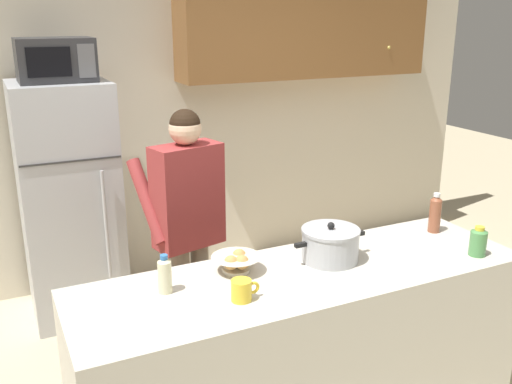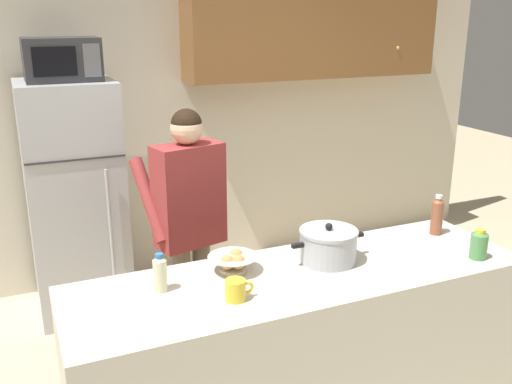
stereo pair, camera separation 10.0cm
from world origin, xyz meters
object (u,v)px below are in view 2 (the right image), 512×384
at_px(refrigerator, 76,200).
at_px(bottle_mid_counter, 160,273).
at_px(bread_bowl, 233,262).
at_px(cooking_pot, 328,245).
at_px(person_near_pot, 189,210).
at_px(coffee_mug, 236,290).
at_px(bottle_far_corner, 479,244).
at_px(bottle_near_edge, 437,215).
at_px(microwave, 62,59).

relative_size(refrigerator, bottle_mid_counter, 9.32).
relative_size(refrigerator, bread_bowl, 6.99).
bearing_deg(refrigerator, cooking_pot, -60.19).
xyz_separation_m(cooking_pot, bread_bowl, (-0.48, 0.07, -0.03)).
bearing_deg(person_near_pot, bread_bowl, -91.32).
relative_size(person_near_pot, coffee_mug, 12.20).
height_order(bread_bowl, bottle_mid_counter, bottle_mid_counter).
height_order(cooking_pot, coffee_mug, cooking_pot).
height_order(coffee_mug, bottle_far_corner, bottle_far_corner).
height_order(bottle_near_edge, bottle_far_corner, bottle_near_edge).
bearing_deg(refrigerator, coffee_mug, -77.30).
bearing_deg(cooking_pot, bottle_far_corner, -21.36).
bearing_deg(microwave, bottle_mid_counter, -84.53).
bearing_deg(microwave, bread_bowl, -72.34).
bearing_deg(refrigerator, bottle_near_edge, -44.00).
bearing_deg(bottle_far_corner, person_near_pot, 136.61).
bearing_deg(microwave, person_near_pot, -58.96).
xyz_separation_m(bottle_near_edge, bottle_mid_counter, (-1.60, -0.05, -0.02)).
distance_m(cooking_pot, coffee_mug, 0.61).
distance_m(person_near_pot, bread_bowl, 0.76).
bearing_deg(bottle_near_edge, refrigerator, 136.00).
height_order(refrigerator, bottle_far_corner, refrigerator).
distance_m(coffee_mug, bottle_far_corner, 1.29).
bearing_deg(cooking_pot, refrigerator, 119.81).
distance_m(cooking_pot, bottle_near_edge, 0.75).
xyz_separation_m(microwave, person_near_pot, (0.55, -0.92, -0.83)).
height_order(coffee_mug, bread_bowl, bread_bowl).
bearing_deg(coffee_mug, bread_bowl, 71.19).
relative_size(refrigerator, bottle_near_edge, 7.32).
distance_m(person_near_pot, cooking_pot, 0.96).
relative_size(person_near_pot, cooking_pot, 3.95).
distance_m(cooking_pot, bottle_mid_counter, 0.85).
bearing_deg(refrigerator, bread_bowl, -72.55).
bearing_deg(bottle_far_corner, bottle_near_edge, 84.84).
bearing_deg(bottle_mid_counter, coffee_mug, -37.78).
distance_m(bread_bowl, bottle_far_corner, 1.25).
relative_size(cooking_pot, coffee_mug, 3.09).
xyz_separation_m(microwave, coffee_mug, (0.44, -1.95, -0.86)).
bearing_deg(coffee_mug, person_near_pot, 83.97).
height_order(microwave, cooking_pot, microwave).
height_order(refrigerator, cooking_pot, refrigerator).
bearing_deg(bottle_mid_counter, cooking_pot, -1.43).
relative_size(cooking_pot, bottle_far_corner, 2.57).
bearing_deg(bottle_near_edge, coffee_mug, -168.60).
bearing_deg(bottle_near_edge, bottle_mid_counter, -178.17).
bearing_deg(bread_bowl, coffee_mug, -108.81).
distance_m(bread_bowl, bottle_mid_counter, 0.37).
relative_size(bread_bowl, bottle_mid_counter, 1.33).
height_order(person_near_pot, cooking_pot, person_near_pot).
bearing_deg(person_near_pot, bottle_far_corner, -43.39).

